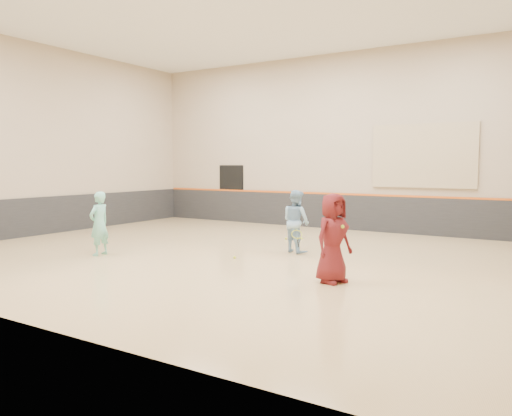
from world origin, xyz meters
The scene contains 14 objects.
room centered at (0.00, 0.00, 0.81)m, with size 15.04×12.04×6.22m.
wainscot_back centered at (0.00, 5.97, 0.60)m, with size 14.90×0.04×1.20m, color #232326.
wainscot_left centered at (-7.47, 0.00, 0.60)m, with size 0.04×11.90×1.20m, color #232326.
accent_stripe centered at (0.00, 5.96, 1.22)m, with size 14.90×0.03×0.06m, color #D85914.
acoustic_panel centered at (2.80, 5.95, 2.50)m, with size 3.20×0.08×2.00m, color tan.
doorway centered at (-4.50, 5.98, 1.10)m, with size 1.10×0.05×2.20m, color black.
girl centered at (-3.07, -1.80, 0.79)m, with size 0.57×0.38×1.57m, color #78D0B9.
instructor centered at (0.83, 1.13, 0.79)m, with size 0.77×0.60×1.59m, color #8CB6D8.
young_man centered at (2.93, -1.44, 0.85)m, with size 0.83×0.54×1.70m, color maroon.
held_racket centered at (1.03, 0.80, 0.51)m, with size 0.46×0.46×0.46m, color gold, non-canonical shape.
spare_racket centered at (-0.13, 3.20, 0.05)m, with size 0.63×0.63×0.09m, color #CAE532, non-canonical shape.
ball_under_racket centered at (0.02, -0.45, 0.03)m, with size 0.07×0.07×0.07m, color #D8EC37.
ball_in_hand centered at (3.17, -1.54, 1.09)m, with size 0.07×0.07×0.07m, color #BCD932.
ball_beside_spare centered at (-0.39, 2.87, 0.03)m, with size 0.07×0.07×0.07m, color gold.
Camera 1 is at (6.59, -10.09, 2.23)m, focal length 35.00 mm.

